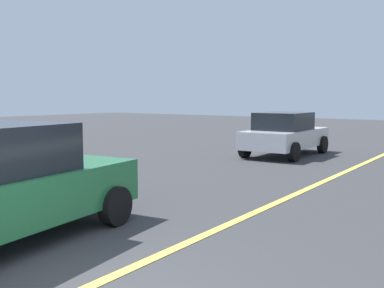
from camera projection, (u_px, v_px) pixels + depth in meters
lane_marking_centre at (214, 231)px, 6.86m from camera, size 28.00×0.16×0.01m
car_silver_approaching at (285, 134)px, 15.74m from camera, size 4.06×2.03×1.54m
car_green_near_curb at (1, 184)px, 6.32m from camera, size 4.18×2.51×1.70m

